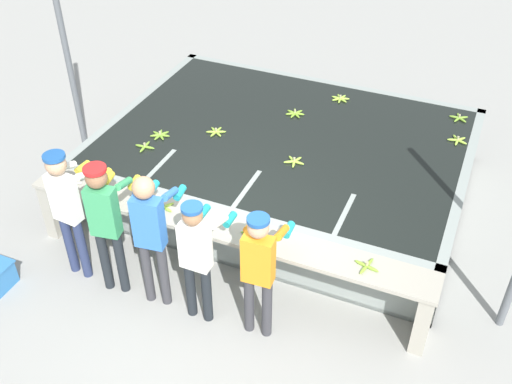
% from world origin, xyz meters
% --- Properties ---
extents(ground_plane, '(80.00, 80.00, 0.00)m').
position_xyz_m(ground_plane, '(0.00, 0.00, 0.00)').
color(ground_plane, '#999993').
rests_on(ground_plane, ground).
extents(wash_tank, '(4.90, 3.65, 0.85)m').
position_xyz_m(wash_tank, '(0.00, 2.26, 0.42)').
color(wash_tank, gray).
rests_on(wash_tank, ground).
extents(work_ledge, '(4.90, 0.45, 0.85)m').
position_xyz_m(work_ledge, '(0.00, 0.23, 0.62)').
color(work_ledge, '#A8A393').
rests_on(work_ledge, ground).
extents(worker_0, '(0.45, 0.74, 1.71)m').
position_xyz_m(worker_0, '(-1.62, -0.32, 1.05)').
color(worker_0, navy).
rests_on(worker_0, ground).
extents(worker_1, '(0.48, 0.75, 1.73)m').
position_xyz_m(worker_1, '(-1.08, -0.36, 1.06)').
color(worker_1, '#1E2328').
rests_on(worker_1, ground).
extents(worker_2, '(0.47, 0.74, 1.74)m').
position_xyz_m(worker_2, '(-0.53, -0.34, 1.06)').
color(worker_2, '#38383D').
rests_on(worker_2, ground).
extents(worker_3, '(0.40, 0.71, 1.58)m').
position_xyz_m(worker_3, '(0.02, -0.35, 0.95)').
color(worker_3, '#1E2328').
rests_on(worker_3, ground).
extents(worker_4, '(0.43, 0.72, 1.61)m').
position_xyz_m(worker_4, '(0.70, -0.30, 0.97)').
color(worker_4, '#38383D').
rests_on(worker_4, ground).
extents(banana_bunch_floating_0, '(0.28, 0.28, 0.08)m').
position_xyz_m(banana_bunch_floating_0, '(-0.08, 2.87, 0.86)').
color(banana_bunch_floating_0, '#7FAD33').
rests_on(banana_bunch_floating_0, wash_tank).
extents(banana_bunch_floating_1, '(0.27, 0.28, 0.08)m').
position_xyz_m(banana_bunch_floating_1, '(-0.91, 1.97, 0.86)').
color(banana_bunch_floating_1, '#93BC3D').
rests_on(banana_bunch_floating_1, wash_tank).
extents(banana_bunch_floating_2, '(0.27, 0.28, 0.08)m').
position_xyz_m(banana_bunch_floating_2, '(0.33, 1.72, 0.86)').
color(banana_bunch_floating_2, '#9EC642').
rests_on(banana_bunch_floating_2, wash_tank).
extents(banana_bunch_floating_3, '(0.28, 0.28, 0.08)m').
position_xyz_m(banana_bunch_floating_3, '(-1.58, 1.59, 0.86)').
color(banana_bunch_floating_3, '#75A333').
rests_on(banana_bunch_floating_3, wash_tank).
extents(banana_bunch_floating_4, '(0.28, 0.27, 0.08)m').
position_xyz_m(banana_bunch_floating_4, '(2.19, 3.06, 0.86)').
color(banana_bunch_floating_4, '#9EC642').
rests_on(banana_bunch_floating_4, wash_tank).
extents(banana_bunch_floating_5, '(0.28, 0.28, 0.08)m').
position_xyz_m(banana_bunch_floating_5, '(-1.61, 1.26, 0.86)').
color(banana_bunch_floating_5, '#75A333').
rests_on(banana_bunch_floating_5, wash_tank).
extents(banana_bunch_floating_6, '(0.28, 0.28, 0.08)m').
position_xyz_m(banana_bunch_floating_6, '(0.39, 3.56, 0.86)').
color(banana_bunch_floating_6, '#9EC642').
rests_on(banana_bunch_floating_6, wash_tank).
extents(banana_bunch_floating_7, '(0.27, 0.28, 0.08)m').
position_xyz_m(banana_bunch_floating_7, '(2.12, 3.68, 0.86)').
color(banana_bunch_floating_7, '#75A333').
rests_on(banana_bunch_floating_7, wash_tank).
extents(banana_bunch_ledge_0, '(0.28, 0.27, 0.08)m').
position_xyz_m(banana_bunch_ledge_0, '(-0.73, 0.24, 0.87)').
color(banana_bunch_ledge_0, '#93BC3D').
rests_on(banana_bunch_ledge_0, work_ledge).
extents(banana_bunch_ledge_1, '(0.28, 0.27, 0.08)m').
position_xyz_m(banana_bunch_ledge_1, '(0.41, 0.21, 0.87)').
color(banana_bunch_ledge_1, '#75A333').
rests_on(banana_bunch_ledge_1, work_ledge).
extents(banana_bunch_ledge_2, '(0.28, 0.28, 0.08)m').
position_xyz_m(banana_bunch_ledge_2, '(1.68, 0.22, 0.87)').
color(banana_bunch_ledge_2, '#7FAD33').
rests_on(banana_bunch_ledge_2, work_ledge).
extents(knife_0, '(0.33, 0.17, 0.02)m').
position_xyz_m(knife_0, '(-2.10, 0.16, 0.86)').
color(knife_0, silver).
rests_on(knife_0, work_ledge).
extents(support_post_left, '(0.09, 0.09, 3.20)m').
position_xyz_m(support_post_left, '(-3.27, 1.99, 1.60)').
color(support_post_left, slate).
rests_on(support_post_left, ground).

